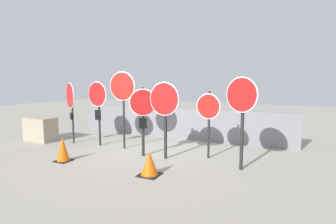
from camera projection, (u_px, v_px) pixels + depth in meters
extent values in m
plane|color=gray|center=(146.00, 153.00, 8.02)|extent=(40.00, 40.00, 0.00)
cube|color=slate|center=(176.00, 123.00, 10.04)|extent=(8.62, 0.12, 1.17)
cylinder|color=black|center=(73.00, 115.00, 9.14)|extent=(0.06, 0.06, 2.04)
cylinder|color=white|center=(70.00, 96.00, 9.03)|extent=(0.79, 0.48, 0.90)
cylinder|color=red|center=(70.00, 96.00, 9.02)|extent=(0.74, 0.45, 0.84)
cube|color=black|center=(71.00, 116.00, 9.12)|extent=(0.20, 0.13, 0.24)
cylinder|color=black|center=(99.00, 117.00, 8.85)|extent=(0.07, 0.07, 1.96)
cylinder|color=white|center=(97.00, 94.00, 8.71)|extent=(0.84, 0.13, 0.84)
cylinder|color=red|center=(97.00, 94.00, 8.70)|extent=(0.78, 0.13, 0.78)
cube|color=black|center=(98.00, 115.00, 8.79)|extent=(0.27, 0.06, 0.34)
cylinder|color=black|center=(124.00, 112.00, 8.40)|extent=(0.06, 0.06, 2.40)
cylinder|color=white|center=(122.00, 86.00, 8.25)|extent=(0.92, 0.04, 0.92)
cylinder|color=red|center=(122.00, 86.00, 8.24)|extent=(0.86, 0.04, 0.86)
cylinder|color=black|center=(143.00, 122.00, 7.58)|extent=(0.09, 0.09, 2.00)
cylinder|color=white|center=(143.00, 102.00, 7.45)|extent=(0.67, 0.44, 0.78)
cylinder|color=red|center=(143.00, 102.00, 7.43)|extent=(0.62, 0.41, 0.72)
cube|color=black|center=(143.00, 123.00, 7.52)|extent=(0.20, 0.14, 0.31)
cylinder|color=black|center=(165.00, 123.00, 7.30)|extent=(0.09, 0.09, 2.01)
cylinder|color=white|center=(164.00, 99.00, 7.17)|extent=(0.93, 0.11, 0.93)
cylinder|color=red|center=(164.00, 99.00, 7.15)|extent=(0.87, 0.11, 0.87)
cylinder|color=black|center=(209.00, 125.00, 7.36)|extent=(0.06, 0.06, 1.90)
cylinder|color=white|center=(208.00, 106.00, 7.25)|extent=(0.72, 0.14, 0.72)
cylinder|color=red|center=(208.00, 106.00, 7.24)|extent=(0.66, 0.13, 0.66)
cylinder|color=black|center=(242.00, 128.00, 6.37)|extent=(0.08, 0.08, 2.08)
cylinder|color=white|center=(242.00, 95.00, 6.23)|extent=(0.80, 0.36, 0.86)
cylinder|color=red|center=(241.00, 95.00, 6.22)|extent=(0.75, 0.33, 0.80)
cube|color=black|center=(64.00, 161.00, 7.17)|extent=(0.41, 0.41, 0.02)
cone|color=#E05B0C|center=(63.00, 149.00, 7.13)|extent=(0.34, 0.34, 0.65)
cube|color=black|center=(149.00, 175.00, 6.08)|extent=(0.48, 0.48, 0.02)
cone|color=#E05B0C|center=(149.00, 163.00, 6.05)|extent=(0.40, 0.40, 0.55)
cube|color=#9E937A|center=(41.00, 129.00, 9.61)|extent=(1.11, 0.66, 0.86)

